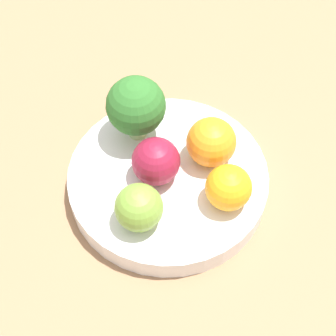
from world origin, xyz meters
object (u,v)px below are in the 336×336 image
at_px(broccoli, 136,106).
at_px(apple_green, 156,162).
at_px(orange_back, 211,142).
at_px(orange_front, 229,188).
at_px(bowl, 168,181).
at_px(apple_red, 139,208).

xyz_separation_m(broccoli, apple_green, (0.06, 0.01, -0.02)).
relative_size(apple_green, orange_back, 0.95).
bearing_deg(broccoli, orange_front, 38.88).
bearing_deg(orange_front, orange_back, -172.90).
bearing_deg(bowl, apple_green, -82.81).
distance_m(broccoli, apple_green, 0.06).
height_order(bowl, apple_red, apple_red).
distance_m(apple_red, orange_back, 0.10).
bearing_deg(bowl, broccoli, -156.46).
bearing_deg(apple_red, bowl, 145.24).
bearing_deg(broccoli, apple_green, 12.31).
xyz_separation_m(apple_red, orange_back, (-0.06, 0.08, 0.00)).
xyz_separation_m(apple_red, apple_green, (-0.05, 0.02, 0.00)).
distance_m(apple_red, apple_green, 0.05).
relative_size(apple_green, orange_front, 1.07).
xyz_separation_m(broccoli, orange_back, (0.04, 0.07, -0.02)).
height_order(orange_front, orange_back, orange_back).
height_order(broccoli, apple_red, broccoli).
bearing_deg(bowl, apple_red, -34.76).
xyz_separation_m(bowl, broccoli, (-0.06, -0.02, 0.06)).
distance_m(bowl, orange_back, 0.06).
distance_m(bowl, orange_front, 0.07).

